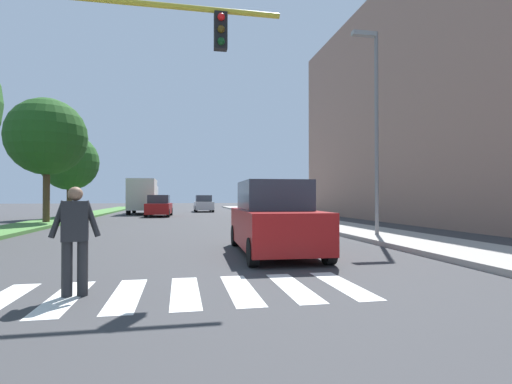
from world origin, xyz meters
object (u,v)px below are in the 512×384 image
object	(u,v)px
tree_distant	(70,162)
street_lamp_right	(374,114)
sedan_midblock	(159,206)
pedestrian_performer	(75,236)
truck_box_delivery	(143,196)
sedan_distant	(204,204)
tree_far	(47,137)
suv_crossing	(274,219)

from	to	relation	value
tree_distant	street_lamp_right	bearing A→B (deg)	-48.07
tree_distant	sedan_midblock	xyz separation A→B (m)	(6.13, 1.80, -3.23)
pedestrian_performer	tree_distant	bearing A→B (deg)	104.86
tree_distant	pedestrian_performer	distance (m)	24.22
truck_box_delivery	sedan_distant	bearing A→B (deg)	35.00
pedestrian_performer	tree_far	bearing A→B (deg)	108.64
pedestrian_performer	sedan_distant	size ratio (longest dim) A/B	0.41
street_lamp_right	suv_crossing	xyz separation A→B (m)	(-4.53, -2.93, -3.66)
sedan_distant	truck_box_delivery	distance (m)	6.98
tree_distant	street_lamp_right	world-z (taller)	street_lamp_right
suv_crossing	sedan_distant	distance (m)	30.22
street_lamp_right	truck_box_delivery	world-z (taller)	street_lamp_right
pedestrian_performer	sedan_distant	xyz separation A→B (m)	(3.98, 34.04, -0.14)
truck_box_delivery	suv_crossing	bearing A→B (deg)	-77.55
pedestrian_performer	suv_crossing	world-z (taller)	suv_crossing
sedan_midblock	sedan_distant	distance (m)	9.87
tree_far	sedan_distant	distance (m)	20.10
sedan_distant	pedestrian_performer	bearing A→B (deg)	-96.67
tree_far	pedestrian_performer	bearing A→B (deg)	-71.36
tree_far	suv_crossing	distance (m)	16.81
sedan_distant	tree_distant	bearing A→B (deg)	-133.13
truck_box_delivery	sedan_midblock	bearing A→B (deg)	-71.77
sedan_midblock	sedan_distant	size ratio (longest dim) A/B	1.06
tree_distant	tree_far	bearing A→B (deg)	-85.83
tree_far	tree_distant	distance (m)	6.38
sedan_midblock	truck_box_delivery	bearing A→B (deg)	108.23
street_lamp_right	sedan_midblock	bearing A→B (deg)	115.36
tree_far	suv_crossing	xyz separation A→B (m)	(9.80, -13.08, -3.94)
truck_box_delivery	pedestrian_performer	bearing A→B (deg)	-86.77
tree_far	sedan_distant	bearing A→B (deg)	60.54
tree_far	pedestrian_performer	world-z (taller)	tree_far
tree_distant	suv_crossing	size ratio (longest dim) A/B	1.26
sedan_distant	truck_box_delivery	xyz separation A→B (m)	(-5.68, -3.97, 0.84)
sedan_midblock	truck_box_delivery	xyz separation A→B (m)	(-1.66, 5.05, 0.85)
tree_far	truck_box_delivery	world-z (taller)	tree_far
truck_box_delivery	tree_distant	bearing A→B (deg)	-123.09
tree_distant	pedestrian_performer	size ratio (longest dim) A/B	3.48
suv_crossing	truck_box_delivery	world-z (taller)	truck_box_delivery
tree_distant	street_lamp_right	xyz separation A→B (m)	(14.79, -16.46, 0.58)
tree_far	tree_distant	xyz separation A→B (m)	(-0.46, 6.31, -0.85)
tree_distant	suv_crossing	bearing A→B (deg)	-62.12
sedan_distant	truck_box_delivery	world-z (taller)	truck_box_delivery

